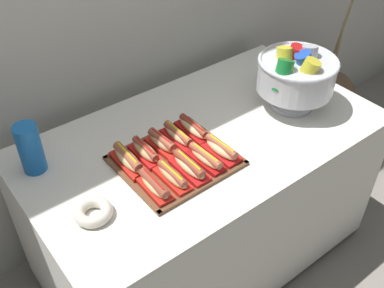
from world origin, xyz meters
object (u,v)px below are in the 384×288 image
at_px(hot_dog_2, 189,167).
at_px(buffet_table, 202,197).
at_px(floor_vase, 313,118).
at_px(hot_dog_4, 221,149).
at_px(hot_dog_3, 206,158).
at_px(hot_dog_1, 172,176).
at_px(hot_dog_0, 154,186).
at_px(cup_stack, 30,149).
at_px(punch_bowl, 296,74).
at_px(hot_dog_5, 128,160).
at_px(donut, 93,212).
at_px(hot_dog_6, 146,152).
at_px(serving_tray, 176,161).
at_px(hot_dog_9, 193,129).
at_px(hot_dog_7, 162,143).
at_px(hot_dog_8, 178,136).

bearing_deg(hot_dog_2, buffet_table, 38.32).
distance_m(floor_vase, hot_dog_2, 1.39).
bearing_deg(floor_vase, hot_dog_4, -161.25).
height_order(hot_dog_3, hot_dog_4, hot_dog_4).
bearing_deg(hot_dog_4, buffet_table, 77.19).
relative_size(floor_vase, hot_dog_1, 6.06).
height_order(hot_dog_0, cup_stack, cup_stack).
xyz_separation_m(buffet_table, punch_bowl, (0.42, -0.07, 0.52)).
distance_m(hot_dog_1, hot_dog_4, 0.23).
xyz_separation_m(buffet_table, hot_dog_5, (-0.33, 0.02, 0.39)).
distance_m(hot_dog_0, hot_dog_1, 0.08).
xyz_separation_m(punch_bowl, donut, (-0.97, -0.04, -0.14)).
bearing_deg(hot_dog_6, hot_dog_2, -64.78).
xyz_separation_m(hot_dog_4, hot_dog_5, (-0.30, 0.16, 0.00)).
bearing_deg(hot_dog_0, hot_dog_5, 90.77).
bearing_deg(serving_tray, hot_dog_0, -150.42).
relative_size(hot_dog_9, cup_stack, 0.93).
xyz_separation_m(floor_vase, hot_dog_7, (-1.22, -0.20, 0.55)).
distance_m(hot_dog_8, donut, 0.46).
bearing_deg(buffet_table, serving_tray, -161.45).
relative_size(hot_dog_4, punch_bowl, 0.50).
bearing_deg(donut, floor_vase, 11.86).
distance_m(serving_tray, hot_dog_9, 0.17).
height_order(serving_tray, hot_dog_6, hot_dog_6).
bearing_deg(hot_dog_0, floor_vase, 15.00).
relative_size(hot_dog_9, donut, 1.40).
distance_m(hot_dog_4, hot_dog_7, 0.22).
xyz_separation_m(hot_dog_2, hot_dog_3, (0.07, 0.00, -0.00)).
bearing_deg(hot_dog_0, hot_dog_3, 0.77).
bearing_deg(hot_dog_7, hot_dog_6, -179.23).
relative_size(hot_dog_1, donut, 1.29).
bearing_deg(hot_dog_3, donut, 175.96).
xyz_separation_m(buffet_table, hot_dog_3, (-0.11, -0.14, 0.39)).
bearing_deg(hot_dog_8, floor_vase, 9.84).
bearing_deg(hot_dog_8, hot_dog_3, -89.23).
bearing_deg(hot_dog_5, hot_dog_0, -89.23).
xyz_separation_m(hot_dog_7, hot_dog_9, (0.15, 0.00, -0.00)).
relative_size(buffet_table, hot_dog_0, 8.84).
relative_size(floor_vase, hot_dog_2, 5.81).
relative_size(hot_dog_2, cup_stack, 0.90).
bearing_deg(serving_tray, hot_dog_9, 29.58).
bearing_deg(cup_stack, punch_bowl, -15.86).
xyz_separation_m(buffet_table, floor_vase, (1.04, 0.22, -0.16)).
xyz_separation_m(serving_tray, hot_dog_5, (-0.15, 0.08, 0.03)).
xyz_separation_m(hot_dog_6, hot_dog_7, (0.07, 0.00, 0.00)).
distance_m(hot_dog_2, hot_dog_8, 0.18).
distance_m(floor_vase, punch_bowl, 0.96).
bearing_deg(punch_bowl, floor_vase, 25.59).
xyz_separation_m(serving_tray, hot_dog_2, (0.00, -0.08, 0.03)).
relative_size(hot_dog_4, donut, 1.28).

